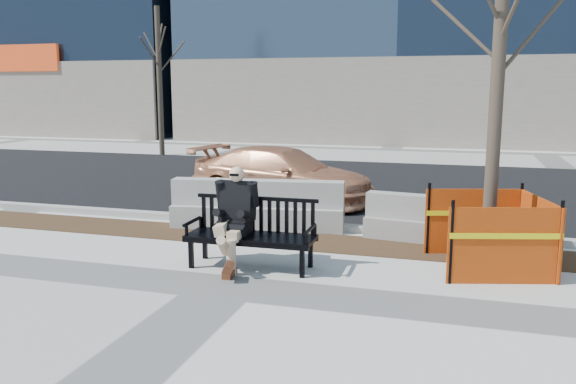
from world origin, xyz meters
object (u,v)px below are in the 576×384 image
object	(u,v)px
seated_man	(236,265)
jersey_barrier_left	(258,228)
bench	(251,267)
tree_fence	(486,268)
sedan	(283,202)
jersey_barrier_right	(447,243)

from	to	relation	value
seated_man	jersey_barrier_left	world-z (taller)	seated_man
bench	jersey_barrier_left	xyz separation A→B (m)	(-0.74, 2.41, 0.00)
tree_fence	sedan	xyz separation A→B (m)	(-4.41, 4.05, 0.00)
tree_fence	bench	bearing A→B (deg)	-163.87
seated_man	tree_fence	distance (m)	3.76
seated_man	jersey_barrier_right	xyz separation A→B (m)	(3.04, 2.22, 0.00)
tree_fence	jersey_barrier_left	size ratio (longest dim) A/B	1.78
sedan	tree_fence	bearing A→B (deg)	-121.99
tree_fence	sedan	distance (m)	5.98
bench	jersey_barrier_right	size ratio (longest dim) A/B	0.69
jersey_barrier_right	sedan	bearing A→B (deg)	151.65
bench	tree_fence	xyz separation A→B (m)	(3.38, 0.98, 0.00)
bench	tree_fence	bearing A→B (deg)	15.28
seated_man	sedan	world-z (taller)	seated_man
seated_man	tree_fence	world-z (taller)	tree_fence
tree_fence	jersey_barrier_left	distance (m)	4.36
seated_man	jersey_barrier_right	distance (m)	3.76
tree_fence	jersey_barrier_right	xyz separation A→B (m)	(-0.60, 1.29, 0.00)
tree_fence	seated_man	bearing A→B (deg)	-165.72
seated_man	tree_fence	xyz separation A→B (m)	(3.64, 0.93, 0.00)
tree_fence	sedan	size ratio (longest dim) A/B	1.32
jersey_barrier_right	seated_man	bearing A→B (deg)	-136.34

